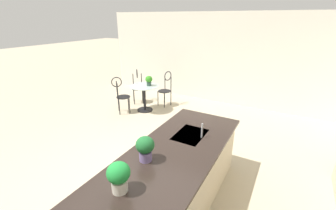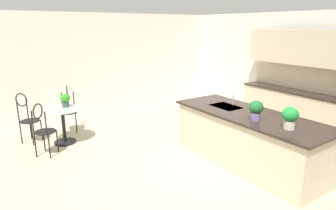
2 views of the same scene
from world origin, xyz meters
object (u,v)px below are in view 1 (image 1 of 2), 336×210
object	(u,v)px
chair_near_window	(121,93)
chair_toward_desk	(166,87)
potted_plant_on_table	(149,80)
potted_plant_counter_far	(119,176)
bistro_table	(145,96)
chair_by_island	(138,85)
potted_plant_counter_near	(145,147)

from	to	relation	value
chair_near_window	chair_toward_desk	world-z (taller)	same
chair_toward_desk	potted_plant_on_table	size ratio (longest dim) A/B	3.73
potted_plant_counter_far	bistro_table	bearing A→B (deg)	-147.90
chair_by_island	potted_plant_on_table	bearing A→B (deg)	60.90
chair_by_island	chair_toward_desk	world-z (taller)	same
bistro_table	chair_near_window	size ratio (longest dim) A/B	0.77
chair_near_window	potted_plant_counter_far	xyz separation A→B (m)	(3.17, 2.74, 0.53)
bistro_table	chair_by_island	distance (m)	0.77
chair_near_window	potted_plant_counter_far	size ratio (longest dim) A/B	3.18
bistro_table	chair_toward_desk	size ratio (longest dim) A/B	0.77
potted_plant_counter_far	potted_plant_counter_near	size ratio (longest dim) A/B	1.03
bistro_table	chair_near_window	xyz separation A→B (m)	(0.44, -0.48, 0.13)
bistro_table	potted_plant_counter_near	size ratio (longest dim) A/B	2.52
chair_toward_desk	potted_plant_counter_far	xyz separation A→B (m)	(4.29, 1.96, 0.53)
chair_near_window	potted_plant_counter_near	bearing A→B (deg)	45.59
bistro_table	chair_by_island	xyz separation A→B (m)	(-0.48, -0.59, 0.13)
chair_toward_desk	potted_plant_on_table	distance (m)	0.70
bistro_table	chair_toward_desk	xyz separation A→B (m)	(-0.68, 0.31, 0.13)
chair_by_island	potted_plant_on_table	size ratio (longest dim) A/B	3.73
bistro_table	potted_plant_counter_near	bearing A→B (deg)	35.62
bistro_table	chair_near_window	distance (m)	0.66
chair_near_window	chair_by_island	xyz separation A→B (m)	(-0.92, -0.11, 0.00)
chair_by_island	potted_plant_counter_far	xyz separation A→B (m)	(4.09, 2.86, 0.53)
chair_toward_desk	potted_plant_counter_near	distance (m)	4.22
potted_plant_on_table	potted_plant_counter_near	world-z (taller)	potted_plant_counter_near
potted_plant_counter_near	chair_near_window	bearing A→B (deg)	-134.41
bistro_table	chair_toward_desk	distance (m)	0.76
chair_by_island	chair_toward_desk	xyz separation A→B (m)	(-0.20, 0.90, 0.00)
potted_plant_on_table	potted_plant_counter_far	world-z (taller)	potted_plant_counter_far
chair_toward_desk	chair_near_window	bearing A→B (deg)	-35.06
bistro_table	chair_toward_desk	bearing A→B (deg)	155.53
bistro_table	potted_plant_on_table	world-z (taller)	potted_plant_on_table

